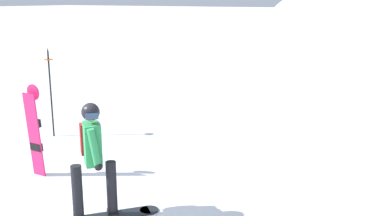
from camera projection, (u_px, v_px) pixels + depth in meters
snowboarder_main at (93, 158)px, 6.37m from camera, size 1.30×1.46×1.71m
spare_snowboard at (34, 130)px, 7.96m from camera, size 0.28×0.14×1.66m
piste_marker_near at (50, 87)px, 10.23m from camera, size 0.20×0.20×2.03m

